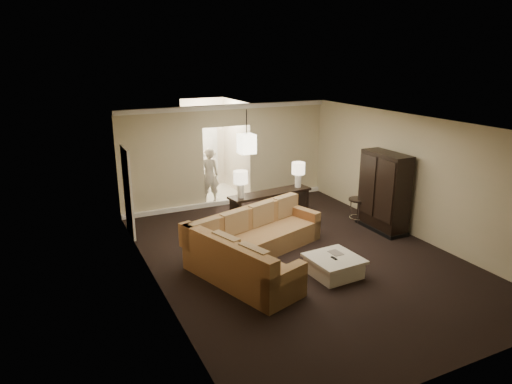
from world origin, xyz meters
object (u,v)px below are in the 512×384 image
sectional_sofa (255,246)px  coffee_table (334,266)px  armoire (384,194)px  person (209,173)px  console_table (270,205)px  drink_table (358,205)px

sectional_sofa → coffee_table: (1.15, -1.14, -0.19)m
armoire → person: bearing=128.7°
coffee_table → console_table: 3.00m
console_table → drink_table: console_table is taller
drink_table → person: (-2.85, 3.10, 0.45)m
coffee_table → console_table: bearing=87.0°
console_table → person: person is taller
drink_table → coffee_table: bearing=-135.8°
coffee_table → drink_table: (2.24, 2.18, 0.24)m
sectional_sofa → person: size_ratio=1.89×
coffee_table → person: (-0.61, 5.28, 0.69)m
sectional_sofa → drink_table: 3.55m
console_table → person: 2.45m
console_table → person: bearing=102.5°
person → console_table: bearing=111.1°
sectional_sofa → coffee_table: 1.63m
sectional_sofa → armoire: size_ratio=1.75×
drink_table → armoire: bearing=-74.5°
sectional_sofa → drink_table: size_ratio=5.50×
sectional_sofa → armoire: (3.58, 0.35, 0.53)m
drink_table → console_table: bearing=159.0°
armoire → drink_table: size_ratio=3.14×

